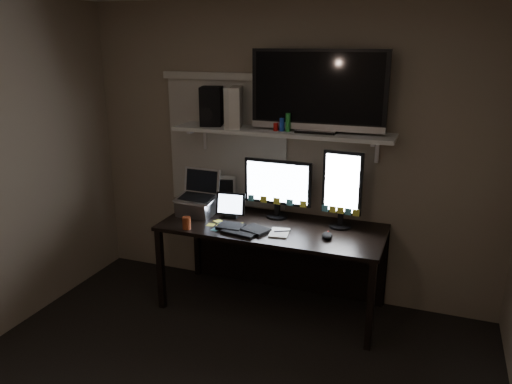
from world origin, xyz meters
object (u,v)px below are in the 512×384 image
at_px(monitor_portrait, 342,189).
at_px(tv, 318,91).
at_px(monitor_landscape, 278,188).
at_px(keyboard, 243,228).
at_px(cup, 187,223).
at_px(tablet, 231,205).
at_px(laptop, 196,194).
at_px(mouse, 327,236).
at_px(game_console, 236,107).
at_px(desk, 277,241).
at_px(speaker, 212,106).

height_order(monitor_portrait, tv, tv).
xyz_separation_m(monitor_landscape, keyboard, (-0.16, -0.38, -0.24)).
distance_m(monitor_landscape, keyboard, 0.48).
bearing_deg(monitor_portrait, monitor_landscape, -179.87).
bearing_deg(cup, tablet, 58.35).
distance_m(keyboard, cup, 0.45).
relative_size(keyboard, laptop, 1.12).
bearing_deg(mouse, laptop, 157.91).
bearing_deg(tv, laptop, -170.34).
relative_size(keyboard, tablet, 1.69).
bearing_deg(game_console, desk, -28.10).
bearing_deg(desk, tv, 16.38).
height_order(game_console, speaker, game_console).
height_order(laptop, cup, laptop).
distance_m(monitor_portrait, speaker, 1.29).
bearing_deg(keyboard, tv, 48.25).
bearing_deg(monitor_portrait, speaker, -178.10).
xyz_separation_m(monitor_landscape, mouse, (0.50, -0.32, -0.23)).
distance_m(mouse, tv, 1.11).
bearing_deg(game_console, keyboard, -77.82).
relative_size(monitor_landscape, cup, 5.85).
bearing_deg(speaker, cup, -105.73).
bearing_deg(mouse, speaker, 147.51).
relative_size(game_console, speaker, 1.03).
height_order(monitor_landscape, mouse, monitor_landscape).
relative_size(monitor_landscape, laptop, 1.54).
height_order(laptop, tv, tv).
distance_m(monitor_landscape, laptop, 0.69).
bearing_deg(tablet, tv, 5.49).
bearing_deg(monitor_landscape, desk, -72.15).
xyz_separation_m(desk, game_console, (-0.39, 0.08, 1.09)).
xyz_separation_m(mouse, tv, (-0.18, 0.32, 1.04)).
height_order(monitor_portrait, tablet, monitor_portrait).
height_order(monitor_landscape, monitor_portrait, monitor_portrait).
bearing_deg(desk, tablet, -172.02).
bearing_deg(keyboard, laptop, 169.13).
height_order(desk, keyboard, keyboard).
height_order(cup, tv, tv).
relative_size(desk, mouse, 14.83).
xyz_separation_m(mouse, game_console, (-0.87, 0.31, 0.89)).
bearing_deg(mouse, keyboard, 169.63).
height_order(desk, monitor_portrait, monitor_portrait).
relative_size(monitor_portrait, laptop, 1.68).
bearing_deg(tv, game_console, 179.83).
bearing_deg(tablet, mouse, -17.59).
bearing_deg(tablet, keyboard, -55.37).
xyz_separation_m(desk, mouse, (0.48, -0.23, 0.20)).
relative_size(mouse, game_console, 0.37).
bearing_deg(tablet, cup, -127.79).
relative_size(tv, game_console, 3.18).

